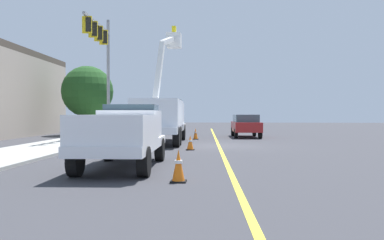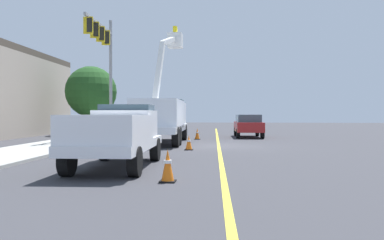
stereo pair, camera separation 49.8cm
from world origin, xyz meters
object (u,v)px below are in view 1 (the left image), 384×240
object	(u,v)px
service_pickup_truck	(123,133)
passing_minivan	(246,124)
utility_bucket_truck	(161,116)
traffic_cone_mid_rear	(196,134)
traffic_signal_mast	(102,51)
traffic_cone_mid_front	(190,143)
traffic_cone_leading	(178,166)

from	to	relation	value
service_pickup_truck	passing_minivan	world-z (taller)	service_pickup_truck
utility_bucket_truck	passing_minivan	distance (m)	8.44
passing_minivan	traffic_cone_mid_rear	xyz separation A→B (m)	(-2.98, 3.57, -0.60)
utility_bucket_truck	service_pickup_truck	xyz separation A→B (m)	(-10.76, -0.47, -0.50)
service_pickup_truck	passing_minivan	xyz separation A→B (m)	(17.24, -4.90, -0.15)
service_pickup_truck	traffic_cone_mid_rear	size ratio (longest dim) A/B	7.45
service_pickup_truck	traffic_signal_mast	xyz separation A→B (m)	(13.23, 4.89, 4.85)
passing_minivan	traffic_cone_mid_front	distance (m)	11.40
utility_bucket_truck	service_pickup_truck	world-z (taller)	utility_bucket_truck
service_pickup_truck	traffic_signal_mast	bearing A→B (deg)	20.29
passing_minivan	traffic_cone_mid_rear	distance (m)	4.69
traffic_cone_mid_rear	traffic_signal_mast	distance (m)	8.43
traffic_cone_leading	traffic_cone_mid_front	xyz separation A→B (m)	(8.81, 0.43, -0.06)
traffic_cone_leading	traffic_signal_mast	bearing A→B (deg)	23.86
traffic_cone_mid_rear	traffic_signal_mast	xyz separation A→B (m)	(-1.03, 6.22, 5.59)
traffic_cone_leading	traffic_cone_mid_rear	distance (m)	16.74
utility_bucket_truck	traffic_cone_mid_rear	world-z (taller)	utility_bucket_truck
traffic_cone_mid_front	traffic_cone_mid_rear	size ratio (longest dim) A/B	0.94
traffic_cone_mid_front	traffic_cone_mid_rear	world-z (taller)	traffic_cone_mid_rear
service_pickup_truck	utility_bucket_truck	bearing A→B (deg)	2.50
utility_bucket_truck	service_pickup_truck	size ratio (longest dim) A/B	1.46
traffic_cone_mid_front	traffic_signal_mast	size ratio (longest dim) A/B	0.08
traffic_cone_leading	traffic_signal_mast	distance (m)	18.05
service_pickup_truck	passing_minivan	distance (m)	17.92
passing_minivan	traffic_cone_leading	size ratio (longest dim) A/B	5.84
utility_bucket_truck	service_pickup_truck	distance (m)	10.78
traffic_cone_leading	traffic_cone_mid_front	world-z (taller)	traffic_cone_leading
service_pickup_truck	passing_minivan	bearing A→B (deg)	-15.88
traffic_cone_mid_front	traffic_cone_mid_rear	bearing A→B (deg)	2.10
utility_bucket_truck	traffic_cone_leading	distance (m)	13.52
traffic_cone_mid_front	passing_minivan	bearing A→B (deg)	-16.77
traffic_cone_mid_front	utility_bucket_truck	bearing A→B (deg)	25.33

